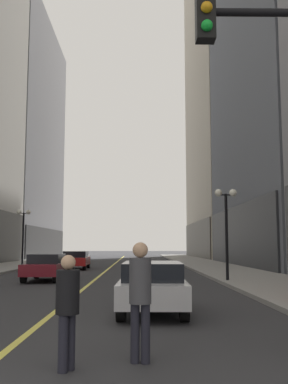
{
  "coord_description": "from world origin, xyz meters",
  "views": [
    {
      "loc": [
        2.21,
        -3.08,
        1.77
      ],
      "look_at": [
        2.57,
        23.36,
        4.91
      ],
      "focal_mm": 41.94,
      "sensor_mm": 36.0,
      "label": 1
    }
  ],
  "objects_px": {
    "car_silver": "(152,285)",
    "street_lamp_left_far": "(23,225)",
    "car_red": "(76,259)",
    "pedestrian_in_black_coat": "(68,303)",
    "pedestrian_with_orange_bag": "(140,291)",
    "street_lamp_right_mid": "(226,214)",
    "car_maroon": "(46,266)"
  },
  "relations": [
    {
      "from": "car_silver",
      "to": "street_lamp_left_far",
      "type": "xyz_separation_m",
      "value": [
        -8.99,
        21.71,
        2.54
      ]
    },
    {
      "from": "car_red",
      "to": "pedestrian_in_black_coat",
      "type": "height_order",
      "value": "pedestrian_in_black_coat"
    },
    {
      "from": "car_silver",
      "to": "pedestrian_in_black_coat",
      "type": "xyz_separation_m",
      "value": [
        -1.39,
        -5.53,
        0.23
      ]
    },
    {
      "from": "car_silver",
      "to": "pedestrian_with_orange_bag",
      "type": "distance_m",
      "value": 5.14
    },
    {
      "from": "street_lamp_right_mid",
      "to": "street_lamp_left_far",
      "type": "bearing_deg",
      "value": 135.36
    },
    {
      "from": "car_maroon",
      "to": "pedestrian_with_orange_bag",
      "type": "relative_size",
      "value": 2.24
    },
    {
      "from": "car_silver",
      "to": "pedestrian_with_orange_bag",
      "type": "height_order",
      "value": "pedestrian_with_orange_bag"
    },
    {
      "from": "street_lamp_right_mid",
      "to": "pedestrian_with_orange_bag",
      "type": "bearing_deg",
      "value": -106.33
    },
    {
      "from": "car_maroon",
      "to": "car_red",
      "type": "relative_size",
      "value": 0.86
    },
    {
      "from": "car_silver",
      "to": "pedestrian_in_black_coat",
      "type": "bearing_deg",
      "value": -104.15
    },
    {
      "from": "pedestrian_with_orange_bag",
      "to": "street_lamp_left_far",
      "type": "bearing_deg",
      "value": 107.86
    },
    {
      "from": "pedestrian_in_black_coat",
      "to": "pedestrian_with_orange_bag",
      "type": "bearing_deg",
      "value": 21.68
    },
    {
      "from": "pedestrian_with_orange_bag",
      "to": "street_lamp_left_far",
      "type": "xyz_separation_m",
      "value": [
        -8.64,
        26.83,
        2.19
      ]
    },
    {
      "from": "car_red",
      "to": "street_lamp_left_far",
      "type": "relative_size",
      "value": 1.07
    },
    {
      "from": "car_silver",
      "to": "pedestrian_with_orange_bag",
      "type": "bearing_deg",
      "value": -93.9
    },
    {
      "from": "car_red",
      "to": "pedestrian_in_black_coat",
      "type": "xyz_separation_m",
      "value": [
        3.61,
        -27.16,
        0.22
      ]
    },
    {
      "from": "pedestrian_in_black_coat",
      "to": "street_lamp_right_mid",
      "type": "height_order",
      "value": "street_lamp_right_mid"
    },
    {
      "from": "car_silver",
      "to": "car_red",
      "type": "xyz_separation_m",
      "value": [
        -5.0,
        21.63,
        0.0
      ]
    },
    {
      "from": "car_red",
      "to": "street_lamp_left_far",
      "type": "bearing_deg",
      "value": 178.78
    },
    {
      "from": "car_silver",
      "to": "street_lamp_left_far",
      "type": "relative_size",
      "value": 1.0
    },
    {
      "from": "car_silver",
      "to": "street_lamp_right_mid",
      "type": "bearing_deg",
      "value": 67.24
    },
    {
      "from": "car_silver",
      "to": "pedestrian_in_black_coat",
      "type": "height_order",
      "value": "pedestrian_in_black_coat"
    },
    {
      "from": "car_maroon",
      "to": "car_red",
      "type": "xyz_separation_m",
      "value": [
        -0.01,
        10.91,
        0.0
      ]
    },
    {
      "from": "car_silver",
      "to": "car_red",
      "type": "relative_size",
      "value": 0.94
    },
    {
      "from": "car_maroon",
      "to": "street_lamp_right_mid",
      "type": "distance_m",
      "value": 9.31
    },
    {
      "from": "car_red",
      "to": "street_lamp_left_far",
      "type": "height_order",
      "value": "street_lamp_left_far"
    },
    {
      "from": "car_red",
      "to": "street_lamp_left_far",
      "type": "xyz_separation_m",
      "value": [
        -3.99,
        0.08,
        2.54
      ]
    },
    {
      "from": "car_silver",
      "to": "pedestrian_in_black_coat",
      "type": "distance_m",
      "value": 5.71
    },
    {
      "from": "car_red",
      "to": "pedestrian_in_black_coat",
      "type": "relative_size",
      "value": 2.91
    },
    {
      "from": "car_red",
      "to": "street_lamp_right_mid",
      "type": "height_order",
      "value": "street_lamp_right_mid"
    },
    {
      "from": "pedestrian_with_orange_bag",
      "to": "street_lamp_right_mid",
      "type": "bearing_deg",
      "value": 73.67
    },
    {
      "from": "car_maroon",
      "to": "street_lamp_left_far",
      "type": "xyz_separation_m",
      "value": [
        -4.0,
        10.99,
        2.54
      ]
    }
  ]
}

